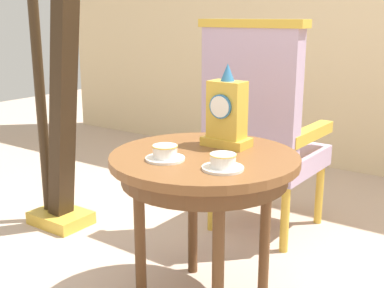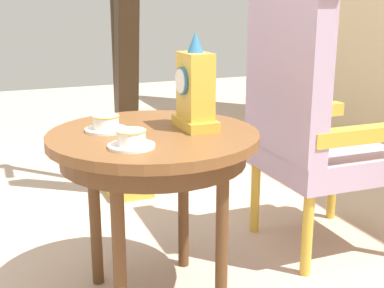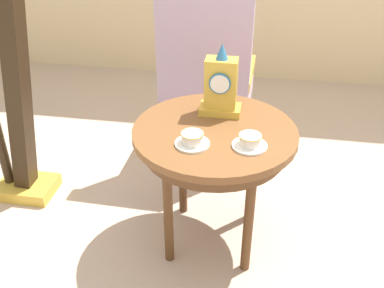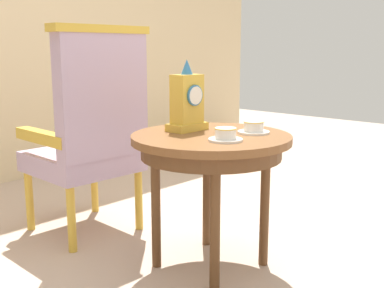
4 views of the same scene
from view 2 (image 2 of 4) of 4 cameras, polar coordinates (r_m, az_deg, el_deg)
side_table at (r=1.80m, az=-4.26°, el=-0.98°), size 0.73×0.73×0.64m
teacup_left at (r=1.81m, az=-9.51°, el=2.21°), size 0.15×0.15×0.06m
teacup_right at (r=1.59m, az=-6.73°, el=0.48°), size 0.15×0.15×0.06m
mantel_clock at (r=1.80m, az=0.33°, el=5.94°), size 0.19×0.11×0.34m
armchair at (r=2.24m, az=12.64°, el=2.73°), size 0.56×0.54×1.14m
harp at (r=2.83m, az=-7.54°, el=8.33°), size 0.40×0.24×1.79m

